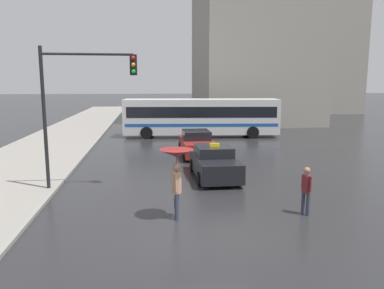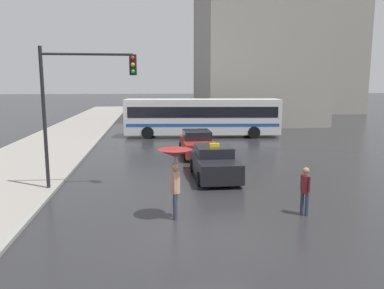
% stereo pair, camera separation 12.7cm
% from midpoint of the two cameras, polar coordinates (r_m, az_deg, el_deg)
% --- Properties ---
extents(ground_plane, '(300.00, 300.00, 0.00)m').
position_cam_midpoint_polar(ground_plane, '(10.79, 3.11, -14.19)').
color(ground_plane, '#262628').
extents(taxi, '(1.91, 4.28, 1.60)m').
position_cam_midpoint_polar(taxi, '(17.28, 3.60, -2.81)').
color(taxi, black).
rests_on(taxi, ground_plane).
extents(sedan_red, '(1.91, 4.43, 1.49)m').
position_cam_midpoint_polar(sedan_red, '(22.54, 0.94, 0.08)').
color(sedan_red, maroon).
rests_on(sedan_red, ground_plane).
extents(city_bus, '(12.57, 3.64, 3.05)m').
position_cam_midpoint_polar(city_bus, '(30.46, 1.68, 4.39)').
color(city_bus, silver).
rests_on(city_bus, ground_plane).
extents(pedestrian_with_umbrella, '(1.09, 1.09, 2.26)m').
position_cam_midpoint_polar(pedestrian_with_umbrella, '(11.76, -2.30, -2.83)').
color(pedestrian_with_umbrella, '#2D3347').
rests_on(pedestrian_with_umbrella, ground_plane).
extents(pedestrian_man, '(0.36, 0.44, 1.60)m').
position_cam_midpoint_polar(pedestrian_man, '(12.89, 17.14, -6.28)').
color(pedestrian_man, '#2D3347').
rests_on(pedestrian_man, ground_plane).
extents(traffic_light, '(3.72, 0.38, 5.72)m').
position_cam_midpoint_polar(traffic_light, '(15.46, -16.33, 7.76)').
color(traffic_light, black).
rests_on(traffic_light, ground_plane).
extents(building_tower_near, '(12.05, 13.18, 25.75)m').
position_cam_midpoint_polar(building_tower_near, '(43.77, 9.84, 20.47)').
color(building_tower_near, gray).
rests_on(building_tower_near, ground_plane).
extents(building_tower_far, '(13.02, 13.55, 25.61)m').
position_cam_midpoint_polar(building_tower_far, '(61.83, 17.20, 16.81)').
color(building_tower_far, gray).
rests_on(building_tower_far, ground_plane).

